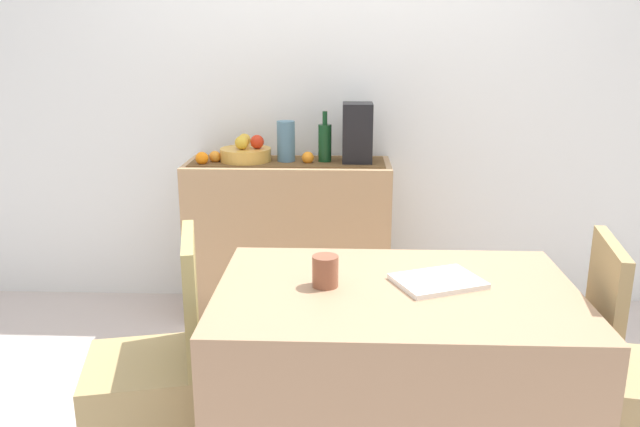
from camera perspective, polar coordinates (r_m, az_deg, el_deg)
ground_plane at (r=2.95m, az=0.76°, el=-16.40°), size 6.40×6.40×0.02m
room_wall_rear at (r=3.68m, az=1.35°, el=12.47°), size 6.40×0.06×2.70m
sideboard_console at (r=3.61m, az=-2.79°, el=-2.30°), size 1.12×0.42×0.89m
table_runner at (r=3.50m, az=-2.88°, el=4.67°), size 1.05×0.32×0.01m
fruit_bowl at (r=3.52m, az=-6.68°, el=5.27°), size 0.28×0.28×0.07m
apple_upper at (r=3.49m, az=-5.66°, el=6.41°), size 0.08×0.08×0.08m
apple_left at (r=3.47m, az=-7.04°, el=6.32°), size 0.07×0.07×0.07m
apple_center at (r=3.58m, az=-6.79°, el=6.58°), size 0.07×0.07×0.07m
wine_bottle at (r=3.47m, az=0.44°, el=6.38°), size 0.07×0.07×0.28m
coffee_maker at (r=3.46m, az=3.37°, el=7.20°), size 0.16×0.18×0.32m
ceramic_vase at (r=3.48m, az=-3.06°, el=6.44°), size 0.10×0.10×0.22m
orange_loose_end at (r=3.44m, az=-1.10°, el=5.03°), size 0.07×0.07×0.07m
orange_loose_near_bowl at (r=3.47m, az=-10.54°, el=4.89°), size 0.07×0.07×0.07m
orange_loose_far at (r=3.52m, az=-9.39°, el=5.03°), size 0.06×0.06×0.06m
dining_table at (r=2.33m, az=6.57°, el=-15.11°), size 1.21×0.80×0.74m
open_book at (r=2.21m, az=10.52°, el=-5.99°), size 0.34×0.30×0.02m
coffee_cup at (r=2.14m, az=0.49°, el=-5.19°), size 0.09×0.09×0.11m
chair_near_window at (r=2.48m, az=-14.89°, el=-16.33°), size 0.48×0.48×0.90m
chair_by_corner at (r=2.60m, az=26.78°, el=-15.99°), size 0.46×0.46×0.90m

